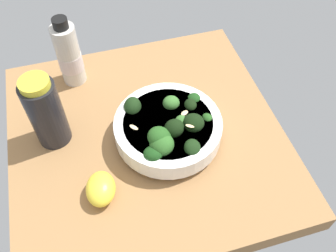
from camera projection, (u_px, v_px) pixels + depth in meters
ground_plane at (147, 139)px, 79.48cm from camera, size 56.54×56.54×4.63cm
bowl_of_broccoli at (168, 128)px, 73.72cm from camera, size 21.69×21.69×9.31cm
lemon_wedge at (101, 189)px, 67.10cm from camera, size 8.04×6.70×4.35cm
bottle_tall at (46, 112)px, 70.67cm from camera, size 6.74×6.74×16.48cm
bottle_short at (69, 55)px, 81.66cm from camera, size 5.42×5.42×17.02cm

